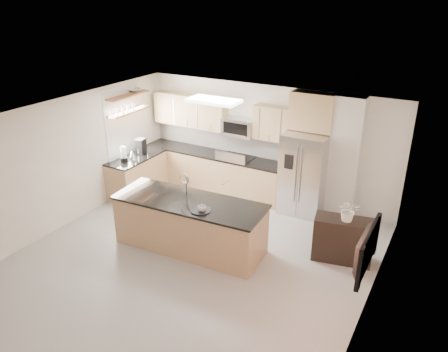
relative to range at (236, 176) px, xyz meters
The scene contains 27 objects.
floor 3.02m from the range, 78.39° to the right, with size 6.50×6.50×0.00m, color #A5A39D.
ceiling 3.66m from the range, 78.39° to the right, with size 6.00×6.50×0.02m, color white.
wall_back 1.07m from the range, 28.76° to the left, with size 6.00×0.02×2.60m, color beige.
wall_front 6.25m from the range, 84.45° to the right, with size 6.00×0.02×2.60m, color beige.
wall_left 3.87m from the range, 129.41° to the right, with size 0.02×6.50×2.60m, color beige.
wall_right 4.71m from the range, 39.05° to the right, with size 0.02×6.50×2.60m, color beige.
back_counter 0.63m from the range, behind, with size 3.55×0.66×1.44m.
left_counter 2.33m from the range, 152.71° to the right, with size 0.66×1.50×0.92m.
range is the anchor object (origin of this frame).
upper_cabinets 1.53m from the range, 166.83° to the left, with size 3.50×0.33×0.75m.
microwave 1.16m from the range, 90.00° to the left, with size 0.76×0.40×0.40m.
refrigerator 1.71m from the range, ahead, with size 0.92×0.78×1.78m.
partition_column 2.56m from the range, ahead, with size 0.60×0.30×2.60m, color beige.
window 2.86m from the range, 155.75° to the right, with size 0.04×1.15×1.65m.
shelf_lower 2.86m from the range, 156.67° to the right, with size 0.30×1.20×0.04m, color #9C633E.
shelf_upper 3.07m from the range, 156.67° to the right, with size 0.30×1.20×0.04m, color #9C633E.
ceiling_fixture 2.48m from the range, 81.39° to the right, with size 1.00×0.50×0.06m, color white.
island 2.47m from the range, 82.28° to the right, with size 2.88×1.19×1.40m.
credenza 3.27m from the range, 26.61° to the right, with size 1.03×0.43×0.82m, color black.
cup 2.84m from the range, 74.32° to the right, with size 0.14×0.14×0.11m, color silver.
platter 2.82m from the range, 74.84° to the right, with size 0.35×0.35×0.02m, color black.
blender 2.61m from the range, 144.84° to the right, with size 0.16×0.16×0.37m.
kettle 2.44m from the range, 148.62° to the right, with size 0.21×0.21×0.26m.
coffee_maker 2.34m from the range, 157.97° to the right, with size 0.23×0.27×0.36m.
bowl 3.04m from the range, 162.71° to the right, with size 0.41×0.41×0.10m, color #BEBDC0.
flower_vase 3.39m from the range, 26.69° to the right, with size 0.54×0.47×0.60m, color silver.
television 4.78m from the range, 41.64° to the right, with size 1.08×0.14×0.62m, color black.
Camera 1 is at (3.76, -5.38, 4.53)m, focal length 35.00 mm.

